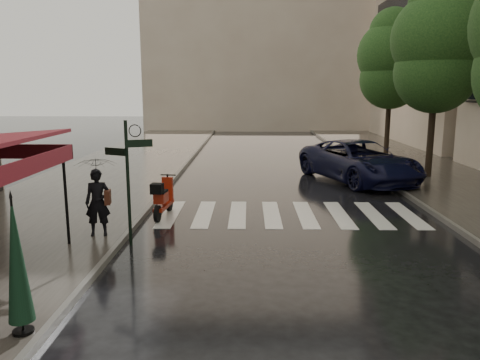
{
  "coord_description": "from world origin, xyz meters",
  "views": [
    {
      "loc": [
        1.73,
        -8.08,
        3.81
      ],
      "look_at": [
        1.5,
        4.37,
        1.4
      ],
      "focal_mm": 35.0,
      "sensor_mm": 36.0,
      "label": 1
    }
  ],
  "objects_px": {
    "pedestrian_with_umbrella": "(96,172)",
    "scooter": "(163,199)",
    "parked_car": "(359,161)",
    "parasol_front": "(17,260)"
  },
  "relations": [
    {
      "from": "pedestrian_with_umbrella",
      "to": "scooter",
      "type": "distance_m",
      "value": 2.82
    },
    {
      "from": "pedestrian_with_umbrella",
      "to": "parked_car",
      "type": "relative_size",
      "value": 0.4
    },
    {
      "from": "pedestrian_with_umbrella",
      "to": "scooter",
      "type": "xyz_separation_m",
      "value": [
        1.24,
        2.22,
        -1.22
      ]
    },
    {
      "from": "pedestrian_with_umbrella",
      "to": "scooter",
      "type": "relative_size",
      "value": 1.37
    },
    {
      "from": "scooter",
      "to": "parked_car",
      "type": "relative_size",
      "value": 0.29
    },
    {
      "from": "parked_car",
      "to": "parasol_front",
      "type": "relative_size",
      "value": 2.82
    },
    {
      "from": "pedestrian_with_umbrella",
      "to": "parked_car",
      "type": "height_order",
      "value": "pedestrian_with_umbrella"
    },
    {
      "from": "parasol_front",
      "to": "parked_car",
      "type": "bearing_deg",
      "value": 57.93
    },
    {
      "from": "parked_car",
      "to": "scooter",
      "type": "bearing_deg",
      "value": -162.24
    },
    {
      "from": "scooter",
      "to": "parked_car",
      "type": "xyz_separation_m",
      "value": [
        7.23,
        5.79,
        0.3
      ]
    }
  ]
}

